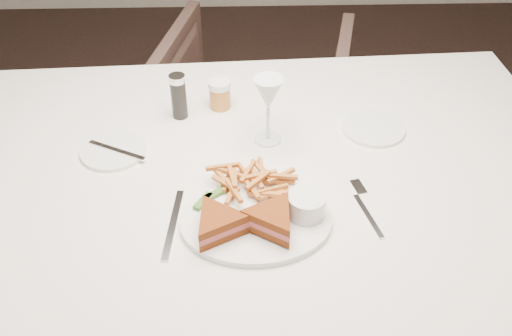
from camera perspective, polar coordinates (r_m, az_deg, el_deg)
name	(u,v)px	position (r m, az deg, el deg)	size (l,w,h in m)	color
ground	(149,322)	(1.99, -10.68, -14.94)	(5.00, 5.00, 0.00)	black
table	(255,275)	(1.60, -0.05, -10.65)	(1.56, 1.04, 0.75)	silver
chair_far	(255,106)	(2.26, -0.15, 6.23)	(0.69, 0.65, 0.71)	#4D362F
table_setting	(251,177)	(1.26, -0.50, -0.89)	(0.81, 0.62, 0.18)	white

